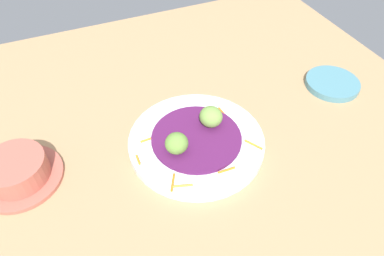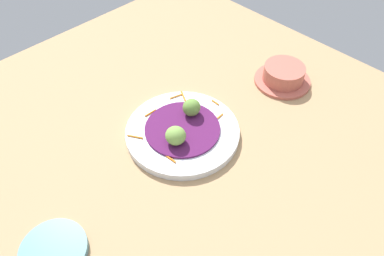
{
  "view_description": "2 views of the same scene",
  "coord_description": "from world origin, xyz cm",
  "px_view_note": "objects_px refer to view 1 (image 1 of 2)",
  "views": [
    {
      "loc": [
        18.34,
        38.94,
        52.9
      ],
      "look_at": [
        0.13,
        -3.61,
        5.05
      ],
      "focal_mm": 32.47,
      "sensor_mm": 36.0,
      "label": 1
    },
    {
      "loc": [
        -39.18,
        -44.35,
        66.41
      ],
      "look_at": [
        1.09,
        -3.77,
        4.97
      ],
      "focal_mm": 34.94,
      "sensor_mm": 36.0,
      "label": 2
    }
  ],
  "objects_px": {
    "main_plate": "(195,142)",
    "side_plate_small": "(332,83)",
    "guac_scoop_left": "(211,117)",
    "guac_scoop_center": "(177,144)",
    "terracotta_bowl": "(17,171)"
  },
  "relations": [
    {
      "from": "main_plate",
      "to": "side_plate_small",
      "type": "distance_m",
      "value": 0.37
    },
    {
      "from": "guac_scoop_left",
      "to": "side_plate_small",
      "type": "distance_m",
      "value": 0.32
    },
    {
      "from": "guac_scoop_left",
      "to": "side_plate_small",
      "type": "bearing_deg",
      "value": -175.88
    },
    {
      "from": "guac_scoop_center",
      "to": "terracotta_bowl",
      "type": "height_order",
      "value": "guac_scoop_center"
    },
    {
      "from": "side_plate_small",
      "to": "terracotta_bowl",
      "type": "bearing_deg",
      "value": -0.52
    },
    {
      "from": "guac_scoop_center",
      "to": "side_plate_small",
      "type": "relative_size",
      "value": 0.35
    },
    {
      "from": "side_plate_small",
      "to": "terracotta_bowl",
      "type": "distance_m",
      "value": 0.68
    },
    {
      "from": "main_plate",
      "to": "guac_scoop_left",
      "type": "relative_size",
      "value": 5.75
    },
    {
      "from": "guac_scoop_left",
      "to": "guac_scoop_center",
      "type": "height_order",
      "value": "same"
    },
    {
      "from": "guac_scoop_left",
      "to": "terracotta_bowl",
      "type": "height_order",
      "value": "guac_scoop_left"
    },
    {
      "from": "main_plate",
      "to": "side_plate_small",
      "type": "xyz_separation_m",
      "value": [
        -0.36,
        -0.04,
        -0.0
      ]
    },
    {
      "from": "guac_scoop_center",
      "to": "side_plate_small",
      "type": "xyz_separation_m",
      "value": [
        -0.41,
        -0.06,
        -0.04
      ]
    },
    {
      "from": "main_plate",
      "to": "guac_scoop_center",
      "type": "bearing_deg",
      "value": 25.21
    },
    {
      "from": "guac_scoop_center",
      "to": "side_plate_small",
      "type": "distance_m",
      "value": 0.41
    },
    {
      "from": "side_plate_small",
      "to": "terracotta_bowl",
      "type": "relative_size",
      "value": 0.82
    }
  ]
}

